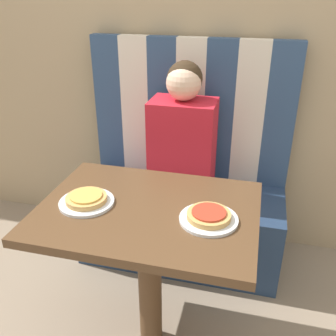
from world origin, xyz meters
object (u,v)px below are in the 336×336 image
object	(u,v)px
plate_right	(209,219)
pizza_left	(86,198)
plate_left	(87,202)
person	(183,135)
pizza_right	(209,215)

from	to	relation	value
plate_right	pizza_left	bearing A→B (deg)	180.00
plate_left	plate_right	bearing A→B (deg)	0.00
person	plate_right	xyz separation A→B (m)	(0.24, -0.66, -0.05)
plate_right	pizza_left	distance (m)	0.48
plate_left	plate_right	distance (m)	0.48
person	plate_left	bearing A→B (deg)	-109.77
plate_left	pizza_right	distance (m)	0.48
pizza_left	pizza_right	bearing A→B (deg)	0.00
person	pizza_left	size ratio (longest dim) A/B	4.49
person	plate_right	size ratio (longest dim) A/B	3.34
person	pizza_right	distance (m)	0.70
plate_right	pizza_right	world-z (taller)	pizza_right
plate_right	plate_left	bearing A→B (deg)	180.00
plate_right	pizza_left	size ratio (longest dim) A/B	1.34
pizza_left	plate_right	bearing A→B (deg)	0.00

